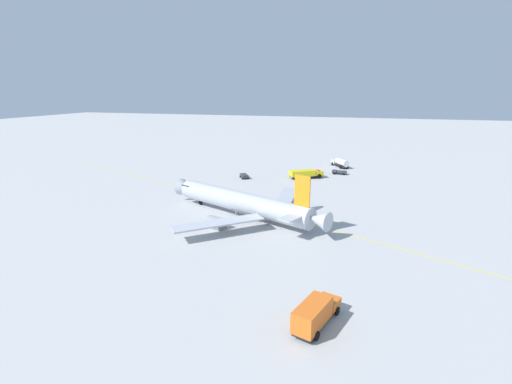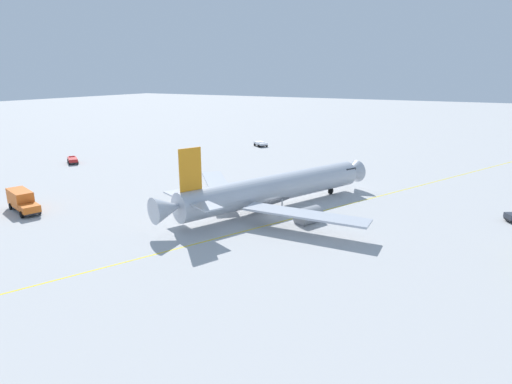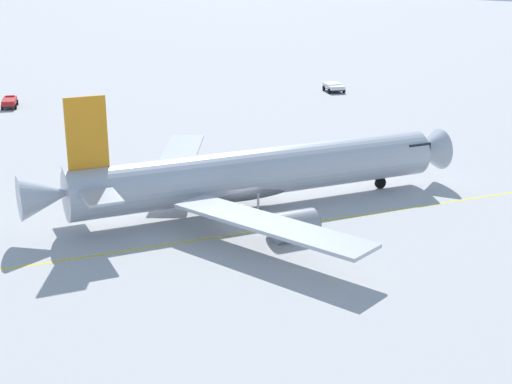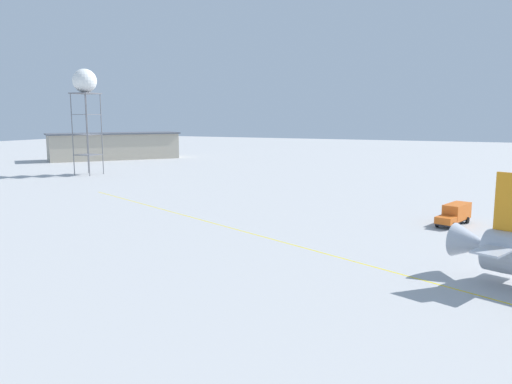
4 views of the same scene
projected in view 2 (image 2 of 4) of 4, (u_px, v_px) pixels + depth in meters
ground_plane at (272, 214)px, 63.29m from camera, size 600.00×600.00×0.00m
airliner_main at (273, 190)px, 65.20m from camera, size 37.72×34.37×11.30m
catering_truck_truck at (22, 200)px, 64.26m from camera, size 4.78×8.52×3.10m
ops_pickup_truck at (73, 160)px, 98.86m from camera, size 4.32×5.18×1.41m
pushback_tug_truck at (260, 144)px, 121.91m from camera, size 4.32×4.76×1.30m
taxiway_centreline at (280, 222)px, 59.88m from camera, size 171.86×78.94×0.01m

